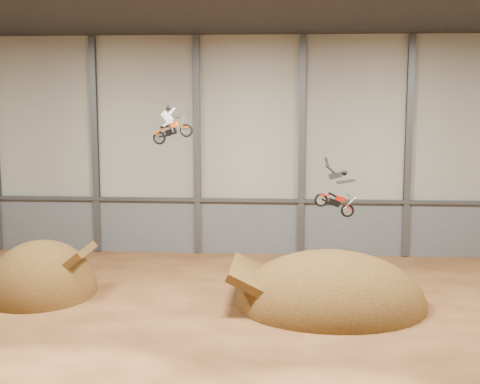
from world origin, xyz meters
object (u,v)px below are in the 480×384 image
at_px(fmx_rider_a, 174,121).
at_px(takeoff_ramp, 42,294).
at_px(fmx_rider_b, 332,188).
at_px(landing_ramp, 331,306).

bearing_deg(fmx_rider_a, takeoff_ramp, -174.93).
xyz_separation_m(takeoff_ramp, fmx_rider_b, (14.86, -0.51, 5.82)).
distance_m(fmx_rider_a, fmx_rider_b, 8.37).
height_order(takeoff_ramp, fmx_rider_b, fmx_rider_b).
xyz_separation_m(takeoff_ramp, landing_ramp, (14.88, -0.85, 0.00)).
bearing_deg(landing_ramp, fmx_rider_b, 93.60).
height_order(landing_ramp, fmx_rider_a, fmx_rider_a).
height_order(takeoff_ramp, fmx_rider_a, fmx_rider_a).
xyz_separation_m(landing_ramp, fmx_rider_b, (-0.02, 0.34, 5.82)).
bearing_deg(fmx_rider_b, landing_ramp, -93.46).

